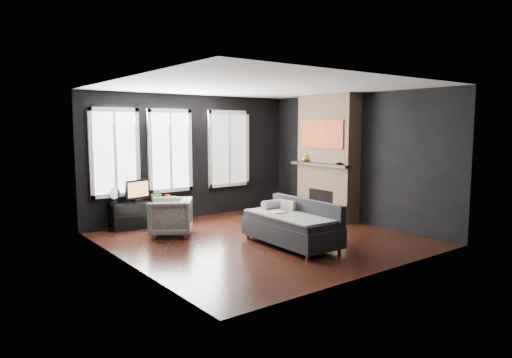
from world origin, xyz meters
TOP-DOWN VIEW (x-y plane):
  - floor at (0.00, 0.00)m, footprint 5.00×5.00m
  - ceiling at (0.00, 0.00)m, footprint 5.00×5.00m
  - wall_back at (0.00, 2.50)m, footprint 5.00×0.02m
  - wall_left at (-2.50, 0.00)m, footprint 0.02×5.00m
  - wall_right at (2.50, 0.00)m, footprint 0.02×5.00m
  - windows at (-0.45, 2.46)m, footprint 4.00×0.16m
  - fireplace at (2.30, 0.60)m, footprint 0.70×1.62m
  - sofa at (0.09, -0.68)m, footprint 0.98×1.85m
  - stripe_pillow at (0.31, -0.37)m, footprint 0.10×0.31m
  - armchair at (-1.19, 1.22)m, footprint 0.99×1.00m
  - media_console at (-1.19, 2.23)m, footprint 1.54×0.56m
  - monitor at (-1.39, 2.25)m, footprint 0.57×0.25m
  - desk_fan at (-1.85, 2.31)m, footprint 0.28×0.28m
  - mug at (-0.77, 2.17)m, footprint 0.13×0.11m
  - book at (-0.66, 2.23)m, footprint 0.16×0.06m
  - storage_box at (-1.01, 2.21)m, footprint 0.24×0.19m
  - mantel_vase at (2.05, 1.05)m, footprint 0.18×0.19m
  - mantel_clock at (2.05, 0.05)m, footprint 0.15×0.15m

SIDE VIEW (x-z plane):
  - floor at x=0.00m, z-range 0.00..0.00m
  - media_console at x=-1.19m, z-range 0.00..0.52m
  - armchair at x=-1.19m, z-range 0.00..0.76m
  - sofa at x=0.09m, z-range 0.00..0.78m
  - stripe_pillow at x=0.31m, z-range 0.41..0.71m
  - storage_box at x=-1.01m, z-range 0.52..0.63m
  - mug at x=-0.77m, z-range 0.52..0.64m
  - book at x=-0.66m, z-range 0.52..0.74m
  - desk_fan at x=-1.85m, z-range 0.52..0.86m
  - monitor at x=-1.39m, z-range 0.52..1.02m
  - mantel_clock at x=2.05m, z-range 1.23..1.27m
  - mantel_vase at x=2.05m, z-range 1.23..1.39m
  - wall_back at x=0.00m, z-range 0.00..2.70m
  - wall_left at x=-2.50m, z-range 0.00..2.70m
  - wall_right at x=2.50m, z-range 0.00..2.70m
  - fireplace at x=2.30m, z-range 0.00..2.70m
  - windows at x=-0.45m, z-range 1.50..3.26m
  - ceiling at x=0.00m, z-range 2.70..2.70m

